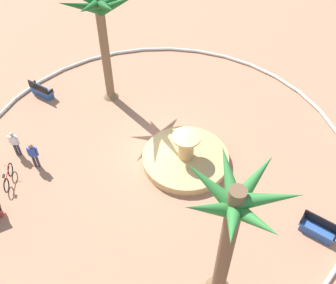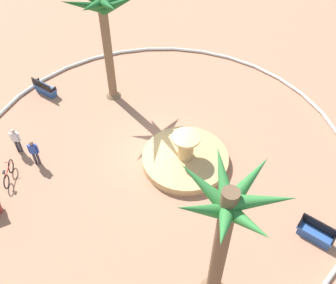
{
  "view_description": "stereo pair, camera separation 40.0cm",
  "coord_description": "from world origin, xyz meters",
  "px_view_note": "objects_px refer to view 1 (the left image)",
  "views": [
    {
      "loc": [
        13.5,
        3.91,
        15.29
      ],
      "look_at": [
        0.09,
        0.43,
        1.0
      ],
      "focal_mm": 41.41,
      "sensor_mm": 36.0,
      "label": 1
    },
    {
      "loc": [
        13.4,
        4.29,
        15.29
      ],
      "look_at": [
        0.09,
        0.43,
        1.0
      ],
      "focal_mm": 41.41,
      "sensor_mm": 36.0,
      "label": 2
    }
  ],
  "objects_px": {
    "bicycle_red_frame": "(8,177)",
    "palm_tree_near_fountain": "(232,223)",
    "person_cyclist_photo": "(33,154)",
    "fountain": "(185,158)",
    "person_cyclist_helmet": "(15,143)",
    "bench_southeast": "(42,91)",
    "palm_tree_by_curb": "(100,17)",
    "bench_north": "(318,230)"
  },
  "relations": [
    {
      "from": "bench_southeast",
      "to": "person_cyclist_helmet",
      "type": "distance_m",
      "value": 4.99
    },
    {
      "from": "person_cyclist_photo",
      "to": "bench_southeast",
      "type": "bearing_deg",
      "value": -155.44
    },
    {
      "from": "fountain",
      "to": "bench_north",
      "type": "relative_size",
      "value": 2.68
    },
    {
      "from": "bench_north",
      "to": "bench_southeast",
      "type": "relative_size",
      "value": 1.0
    },
    {
      "from": "palm_tree_near_fountain",
      "to": "fountain",
      "type": "bearing_deg",
      "value": -156.26
    },
    {
      "from": "palm_tree_near_fountain",
      "to": "palm_tree_by_curb",
      "type": "bearing_deg",
      "value": -140.85
    },
    {
      "from": "palm_tree_near_fountain",
      "to": "person_cyclist_photo",
      "type": "relative_size",
      "value": 4.17
    },
    {
      "from": "bicycle_red_frame",
      "to": "person_cyclist_helmet",
      "type": "xyz_separation_m",
      "value": [
        -1.8,
        -0.53,
        0.52
      ]
    },
    {
      "from": "bench_north",
      "to": "person_cyclist_photo",
      "type": "xyz_separation_m",
      "value": [
        -0.5,
        -13.94,
        0.56
      ]
    },
    {
      "from": "bench_north",
      "to": "palm_tree_near_fountain",
      "type": "bearing_deg",
      "value": -47.31
    },
    {
      "from": "bench_north",
      "to": "fountain",
      "type": "bearing_deg",
      "value": -112.53
    },
    {
      "from": "person_cyclist_helmet",
      "to": "person_cyclist_photo",
      "type": "distance_m",
      "value": 1.44
    },
    {
      "from": "palm_tree_by_curb",
      "to": "palm_tree_near_fountain",
      "type": "bearing_deg",
      "value": 39.15
    },
    {
      "from": "person_cyclist_photo",
      "to": "person_cyclist_helmet",
      "type": "bearing_deg",
      "value": -110.53
    },
    {
      "from": "palm_tree_near_fountain",
      "to": "palm_tree_by_curb",
      "type": "xyz_separation_m",
      "value": [
        -10.31,
        -8.39,
        0.56
      ]
    },
    {
      "from": "bench_north",
      "to": "bench_southeast",
      "type": "distance_m",
      "value": 17.39
    },
    {
      "from": "fountain",
      "to": "palm_tree_by_curb",
      "type": "bearing_deg",
      "value": -125.64
    },
    {
      "from": "bench_southeast",
      "to": "palm_tree_near_fountain",
      "type": "bearing_deg",
      "value": 53.22
    },
    {
      "from": "person_cyclist_helmet",
      "to": "bicycle_red_frame",
      "type": "bearing_deg",
      "value": 16.26
    },
    {
      "from": "palm_tree_by_curb",
      "to": "person_cyclist_helmet",
      "type": "xyz_separation_m",
      "value": [
        5.77,
        -3.06,
        -4.47
      ]
    },
    {
      "from": "person_cyclist_photo",
      "to": "fountain",
      "type": "bearing_deg",
      "value": 106.91
    },
    {
      "from": "palm_tree_near_fountain",
      "to": "person_cyclist_photo",
      "type": "bearing_deg",
      "value": -111.78
    },
    {
      "from": "fountain",
      "to": "bench_southeast",
      "type": "bearing_deg",
      "value": -107.61
    },
    {
      "from": "fountain",
      "to": "person_cyclist_photo",
      "type": "distance_m",
      "value": 7.7
    },
    {
      "from": "bench_southeast",
      "to": "person_cyclist_photo",
      "type": "bearing_deg",
      "value": 24.56
    },
    {
      "from": "fountain",
      "to": "palm_tree_by_curb",
      "type": "height_order",
      "value": "palm_tree_by_curb"
    },
    {
      "from": "bicycle_red_frame",
      "to": "bench_southeast",
      "type": "bearing_deg",
      "value": -166.29
    },
    {
      "from": "bicycle_red_frame",
      "to": "palm_tree_near_fountain",
      "type": "bearing_deg",
      "value": 75.92
    },
    {
      "from": "person_cyclist_helmet",
      "to": "person_cyclist_photo",
      "type": "bearing_deg",
      "value": 69.47
    },
    {
      "from": "bench_north",
      "to": "person_cyclist_photo",
      "type": "relative_size",
      "value": 1.03
    },
    {
      "from": "fountain",
      "to": "bench_southeast",
      "type": "height_order",
      "value": "fountain"
    },
    {
      "from": "bicycle_red_frame",
      "to": "person_cyclist_helmet",
      "type": "bearing_deg",
      "value": -163.74
    },
    {
      "from": "fountain",
      "to": "palm_tree_near_fountain",
      "type": "bearing_deg",
      "value": 23.74
    },
    {
      "from": "palm_tree_near_fountain",
      "to": "bench_southeast",
      "type": "height_order",
      "value": "palm_tree_near_fountain"
    },
    {
      "from": "palm_tree_by_curb",
      "to": "bicycle_red_frame",
      "type": "bearing_deg",
      "value": -18.5
    },
    {
      "from": "palm_tree_by_curb",
      "to": "bench_southeast",
      "type": "xyz_separation_m",
      "value": [
        0.93,
        -4.15,
        -5.02
      ]
    },
    {
      "from": "fountain",
      "to": "person_cyclist_photo",
      "type": "xyz_separation_m",
      "value": [
        2.23,
        -7.35,
        0.62
      ]
    },
    {
      "from": "person_cyclist_helmet",
      "to": "bench_southeast",
      "type": "bearing_deg",
      "value": -167.26
    },
    {
      "from": "palm_tree_near_fountain",
      "to": "person_cyclist_photo",
      "type": "xyz_separation_m",
      "value": [
        -4.04,
        -10.11,
        -3.91
      ]
    },
    {
      "from": "palm_tree_by_curb",
      "to": "person_cyclist_photo",
      "type": "distance_m",
      "value": 7.89
    },
    {
      "from": "palm_tree_by_curb",
      "to": "bicycle_red_frame",
      "type": "distance_m",
      "value": 9.41
    },
    {
      "from": "palm_tree_near_fountain",
      "to": "bicycle_red_frame",
      "type": "xyz_separation_m",
      "value": [
        -2.74,
        -10.93,
        -4.43
      ]
    }
  ]
}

